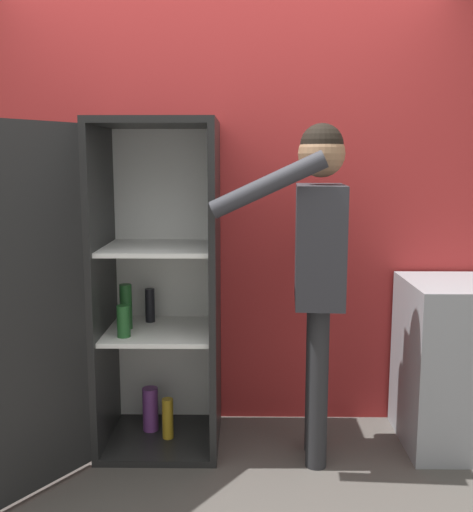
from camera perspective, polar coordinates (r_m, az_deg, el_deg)
ground_plane at (r=2.97m, az=-1.81°, el=-22.57°), size 12.00×12.00×0.00m
wall_back at (r=3.51m, az=-1.21°, el=4.52°), size 7.00×0.06×2.55m
refrigerator at (r=3.20m, az=-9.82°, el=-3.43°), size 1.04×1.14×1.76m
person at (r=3.02m, az=7.73°, el=0.61°), size 0.68×0.56×1.74m
counter at (r=3.56m, az=21.31°, el=-9.54°), size 0.71×0.60×0.91m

